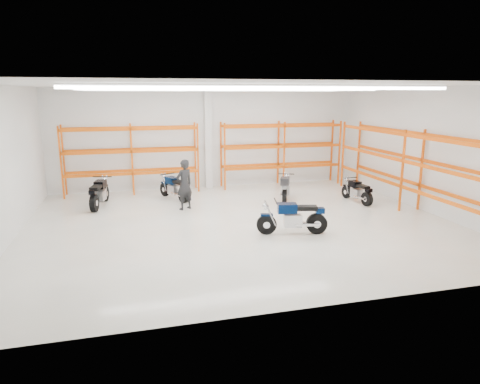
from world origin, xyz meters
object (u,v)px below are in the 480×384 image
object	(u,v)px
standing_man	(184,185)
structural_column	(208,139)
motorcycle_back_b	(175,189)
motorcycle_back_a	(99,194)
motorcycle_back_d	(358,192)
motorcycle_main	(295,218)
motorcycle_back_c	(285,188)

from	to	relation	value
standing_man	structural_column	distance (m)	4.13
motorcycle_back_b	structural_column	world-z (taller)	structural_column
motorcycle_back_a	motorcycle_back_d	bearing A→B (deg)	-10.80
motorcycle_main	motorcycle_back_c	bearing A→B (deg)	73.54
motorcycle_back_b	motorcycle_back_d	bearing A→B (deg)	-18.11
motorcycle_back_a	motorcycle_back_d	world-z (taller)	motorcycle_back_a
standing_man	motorcycle_back_a	bearing A→B (deg)	-50.36
motorcycle_main	standing_man	xyz separation A→B (m)	(-2.92, 3.76, 0.44)
motorcycle_main	motorcycle_back_d	xyz separation A→B (m)	(3.88, 3.03, -0.07)
motorcycle_back_d	motorcycle_back_c	bearing A→B (deg)	157.35
motorcycle_back_c	standing_man	bearing A→B (deg)	-174.70
motorcycle_back_d	motorcycle_main	bearing A→B (deg)	-142.04
motorcycle_back_b	structural_column	distance (m)	3.22
motorcycle_main	motorcycle_back_d	distance (m)	4.93
motorcycle_back_a	motorcycle_back_d	size ratio (longest dim) A/B	1.16
motorcycle_back_b	standing_man	world-z (taller)	standing_man
motorcycle_back_b	standing_man	xyz separation A→B (m)	(0.19, -1.56, 0.47)
motorcycle_main	structural_column	world-z (taller)	structural_column
motorcycle_back_a	standing_man	distance (m)	3.37
standing_man	structural_column	world-z (taller)	structural_column
motorcycle_main	standing_man	distance (m)	4.78
standing_man	motorcycle_back_c	bearing A→B (deg)	155.42
motorcycle_back_a	standing_man	bearing A→B (deg)	-20.48
motorcycle_back_b	motorcycle_back_c	xyz separation A→B (m)	(4.33, -1.18, 0.04)
motorcycle_main	motorcycle_back_c	distance (m)	4.32
motorcycle_back_d	motorcycle_back_b	bearing A→B (deg)	161.89
motorcycle_main	motorcycle_back_b	xyz separation A→B (m)	(-3.11, 5.32, -0.03)
motorcycle_back_b	standing_man	size ratio (longest dim) A/B	1.01
motorcycle_back_d	standing_man	world-z (taller)	standing_man
motorcycle_back_a	motorcycle_back_c	bearing A→B (deg)	-6.16
motorcycle_main	motorcycle_back_a	bearing A→B (deg)	140.85
motorcycle_back_c	motorcycle_back_d	size ratio (longest dim) A/B	1.06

